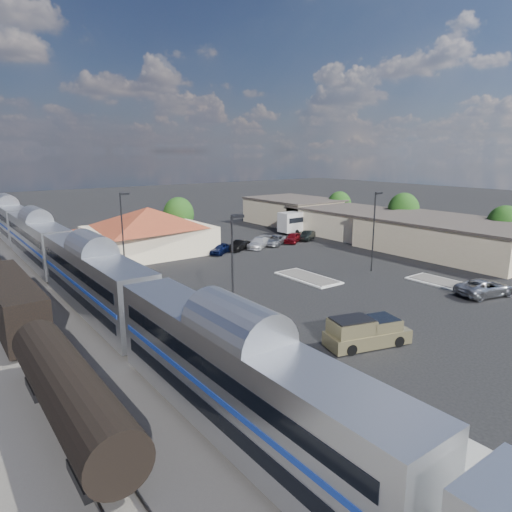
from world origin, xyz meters
TOP-DOWN VIEW (x-y plane):
  - ground at (0.00, 0.00)m, footprint 280.00×280.00m
  - railbed at (-21.00, 8.00)m, footprint 16.00×100.00m
  - platform at (-12.00, 6.00)m, footprint 5.50×92.00m
  - passenger_train at (-18.00, 4.08)m, footprint 3.00×104.00m
  - freight_cars at (-24.00, 4.89)m, footprint 2.80×46.00m
  - station_depot at (-4.56, 24.00)m, footprint 18.35×12.24m
  - buildings_east at (28.00, 14.28)m, footprint 14.40×51.40m
  - traffic_island_south at (4.00, 2.00)m, footprint 3.30×7.50m
  - traffic_island_north at (14.00, -8.00)m, footprint 3.30×7.50m
  - lamp_plat_s at (-10.90, -6.00)m, footprint 1.08×0.25m
  - lamp_plat_n at (-10.90, 16.00)m, footprint 1.08×0.25m
  - lamp_lot at (12.10, 0.00)m, footprint 1.08×0.25m
  - tree_east_a at (34.00, -4.00)m, footprint 4.56×4.56m
  - tree_east_b at (34.00, 12.00)m, footprint 4.94×4.94m
  - tree_east_c at (34.00, 26.00)m, footprint 4.41×4.41m
  - tree_depot at (3.00, 30.00)m, footprint 4.71×4.71m
  - pickup_truck at (-4.51, -13.30)m, footprint 6.41×3.72m
  - suv at (13.39, -12.43)m, footprint 6.34×4.02m
  - coach_bus at (24.00, 23.95)m, footprint 11.32×2.84m
  - person_a at (-11.67, -7.44)m, footprint 0.45×0.64m
  - person_b at (-11.88, 7.52)m, footprint 0.76×0.88m
  - parked_car_a at (2.95, 17.97)m, footprint 4.35×3.57m
  - parked_car_b at (6.15, 18.27)m, footprint 4.36×3.17m
  - parked_car_c at (9.35, 17.97)m, footprint 5.50×4.50m
  - parked_car_d at (12.55, 18.27)m, footprint 5.49×4.56m
  - parked_car_e at (15.75, 17.97)m, footprint 4.68×3.83m
  - parked_car_f at (18.95, 18.27)m, footprint 4.39×3.45m

SIDE VIEW (x-z plane):
  - ground at x=0.00m, z-range 0.00..0.00m
  - railbed at x=-21.00m, z-range 0.00..0.12m
  - platform at x=-12.00m, z-range 0.00..0.18m
  - traffic_island_south at x=4.00m, z-range 0.00..0.21m
  - traffic_island_north at x=14.00m, z-range 0.00..0.21m
  - parked_car_b at x=6.15m, z-range 0.00..1.37m
  - parked_car_d at x=12.55m, z-range 0.00..1.39m
  - parked_car_f at x=18.95m, z-range 0.00..1.40m
  - parked_car_a at x=2.95m, z-range 0.00..1.40m
  - parked_car_c at x=9.35m, z-range 0.00..1.50m
  - parked_car_e at x=15.75m, z-range 0.00..1.50m
  - suv at x=13.39m, z-range 0.00..1.63m
  - person_b at x=-11.88m, z-range 0.18..1.75m
  - pickup_truck at x=-4.51m, z-range -0.05..2.03m
  - person_a at x=-11.67m, z-range 0.18..1.83m
  - freight_cars at x=-24.00m, z-range -0.07..3.93m
  - coach_bus at x=24.00m, z-range 0.27..3.88m
  - buildings_east at x=28.00m, z-range -0.13..4.67m
  - passenger_train at x=-18.00m, z-range 0.09..5.64m
  - station_depot at x=-4.56m, z-range 0.03..6.23m
  - tree_east_c at x=34.00m, z-range 0.66..6.87m
  - tree_east_a at x=34.00m, z-range 0.68..7.10m
  - tree_depot at x=3.00m, z-range 0.71..7.34m
  - tree_east_b at x=34.00m, z-range 0.74..7.70m
  - lamp_plat_s at x=-10.90m, z-range 0.84..9.84m
  - lamp_plat_n at x=-10.90m, z-range 0.84..9.84m
  - lamp_lot at x=12.10m, z-range 0.84..9.84m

